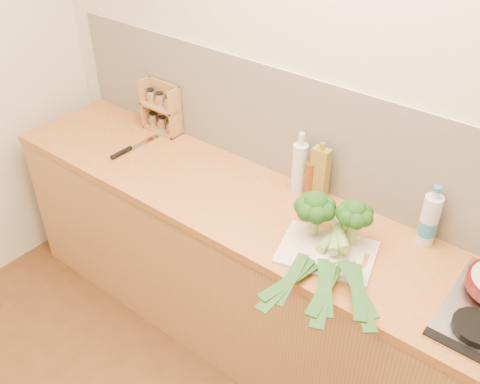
# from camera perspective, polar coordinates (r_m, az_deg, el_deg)

# --- Properties ---
(room_shell) EXTENTS (3.50, 3.50, 3.50)m
(room_shell) POSITION_cam_1_polar(r_m,az_deg,el_deg) (2.43, 9.17, 5.50)
(room_shell) COLOR beige
(room_shell) RESTS_ON ground
(counter) EXTENTS (3.20, 0.62, 0.90)m
(counter) POSITION_cam_1_polar(r_m,az_deg,el_deg) (2.67, 4.50, -10.44)
(counter) COLOR tan
(counter) RESTS_ON ground
(chopping_board) EXTENTS (0.44, 0.37, 0.01)m
(chopping_board) POSITION_cam_1_polar(r_m,az_deg,el_deg) (2.22, 9.24, -6.34)
(chopping_board) COLOR silver
(chopping_board) RESTS_ON counter
(broccoli_left) EXTENTS (0.17, 0.18, 0.21)m
(broccoli_left) POSITION_cam_1_polar(r_m,az_deg,el_deg) (2.20, 8.03, -1.62)
(broccoli_left) COLOR #99AA63
(broccoli_left) RESTS_ON chopping_board
(broccoli_right) EXTENTS (0.15, 0.16, 0.21)m
(broccoli_right) POSITION_cam_1_polar(r_m,az_deg,el_deg) (2.18, 12.12, -2.40)
(broccoli_right) COLOR #99AA63
(broccoli_right) RESTS_ON chopping_board
(leek_front) EXTENTS (0.10, 0.68, 0.04)m
(leek_front) POSITION_cam_1_polar(r_m,az_deg,el_deg) (2.18, 8.55, -6.01)
(leek_front) COLOR white
(leek_front) RESTS_ON chopping_board
(leek_mid) EXTENTS (0.28, 0.59, 0.04)m
(leek_mid) POSITION_cam_1_polar(r_m,az_deg,el_deg) (2.13, 9.79, -6.72)
(leek_mid) COLOR white
(leek_mid) RESTS_ON chopping_board
(leek_back) EXTENTS (0.47, 0.53, 0.04)m
(leek_back) POSITION_cam_1_polar(r_m,az_deg,el_deg) (2.13, 11.19, -6.21)
(leek_back) COLOR white
(leek_back) RESTS_ON chopping_board
(chefs_knife) EXTENTS (0.04, 0.33, 0.02)m
(chefs_knife) POSITION_cam_1_polar(r_m,az_deg,el_deg) (2.90, -11.93, 4.41)
(chefs_knife) COLOR silver
(chefs_knife) RESTS_ON counter
(spice_rack) EXTENTS (0.24, 0.09, 0.28)m
(spice_rack) POSITION_cam_1_polar(r_m,az_deg,el_deg) (3.02, -8.25, 8.63)
(spice_rack) COLOR #AA7F49
(spice_rack) RESTS_ON counter
(oil_tin) EXTENTS (0.08, 0.05, 0.29)m
(oil_tin) POSITION_cam_1_polar(r_m,az_deg,el_deg) (2.44, 8.48, 1.94)
(oil_tin) COLOR olive
(oil_tin) RESTS_ON counter
(glass_bottle) EXTENTS (0.07, 0.07, 0.31)m
(glass_bottle) POSITION_cam_1_polar(r_m,az_deg,el_deg) (2.48, 6.35, 2.65)
(glass_bottle) COLOR silver
(glass_bottle) RESTS_ON counter
(amber_bottle) EXTENTS (0.06, 0.06, 0.23)m
(amber_bottle) POSITION_cam_1_polar(r_m,az_deg,el_deg) (2.48, 7.57, 1.49)
(amber_bottle) COLOR brown
(amber_bottle) RESTS_ON counter
(water_bottle) EXTENTS (0.08, 0.08, 0.26)m
(water_bottle) POSITION_cam_1_polar(r_m,az_deg,el_deg) (2.31, 19.49, -2.97)
(water_bottle) COLOR silver
(water_bottle) RESTS_ON counter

